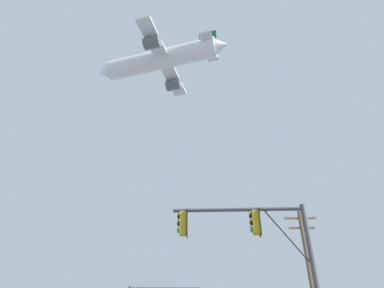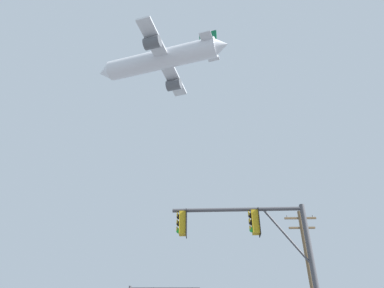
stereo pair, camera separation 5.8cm
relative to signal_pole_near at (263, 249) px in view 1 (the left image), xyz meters
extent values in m
cylinder|color=#4C4C51|center=(-0.82, 0.02, 1.53)|extent=(5.01, 0.25, 0.15)
cylinder|color=#4C4C51|center=(0.94, -0.02, 0.46)|extent=(1.57, 0.11, 2.18)
cube|color=gold|center=(-2.92, 0.06, 1.01)|extent=(0.27, 0.33, 0.90)
cylinder|color=gold|center=(-2.92, 0.06, 1.52)|extent=(0.05, 0.05, 0.12)
cube|color=black|center=(-2.78, 0.06, 1.01)|extent=(0.03, 0.46, 1.04)
sphere|color=black|center=(-3.07, 0.06, 1.28)|extent=(0.20, 0.20, 0.20)
cylinder|color=gold|center=(-3.13, 0.06, 1.34)|extent=(0.04, 0.21, 0.21)
sphere|color=black|center=(-3.07, 0.06, 1.00)|extent=(0.20, 0.20, 0.20)
cylinder|color=gold|center=(-3.13, 0.06, 1.06)|extent=(0.04, 0.21, 0.21)
sphere|color=green|center=(-3.07, 0.06, 0.72)|extent=(0.20, 0.20, 0.20)
cylinder|color=gold|center=(-3.13, 0.06, 0.78)|extent=(0.04, 0.21, 0.21)
cube|color=gold|center=(-0.17, 0.00, 1.01)|extent=(0.27, 0.33, 0.90)
cylinder|color=gold|center=(-0.17, 0.00, 1.52)|extent=(0.05, 0.05, 0.12)
cube|color=black|center=(-0.03, 0.00, 1.01)|extent=(0.03, 0.46, 1.04)
sphere|color=black|center=(-0.31, 0.01, 1.28)|extent=(0.20, 0.20, 0.20)
cylinder|color=gold|center=(-0.38, 0.01, 1.34)|extent=(0.04, 0.21, 0.21)
sphere|color=black|center=(-0.31, 0.01, 1.00)|extent=(0.20, 0.20, 0.20)
cylinder|color=gold|center=(-0.38, 0.01, 1.06)|extent=(0.04, 0.21, 0.21)
sphere|color=green|center=(-0.31, 0.01, 0.72)|extent=(0.20, 0.20, 0.20)
cylinder|color=gold|center=(-0.38, 0.01, 0.78)|extent=(0.04, 0.21, 0.21)
cylinder|color=#4C4C51|center=(-4.75, 12.97, 1.07)|extent=(4.84, 0.28, 0.15)
cylinder|color=gold|center=(-5.38, 12.96, 1.06)|extent=(0.05, 0.05, 0.12)
cube|color=brown|center=(4.78, 10.90, 5.28)|extent=(2.20, 0.12, 0.12)
cube|color=brown|center=(4.78, 10.90, 4.58)|extent=(1.80, 0.12, 0.12)
cylinder|color=gray|center=(3.88, 10.90, 5.40)|extent=(0.10, 0.10, 0.18)
cylinder|color=gray|center=(5.68, 10.90, 5.40)|extent=(0.10, 0.10, 0.18)
cylinder|color=white|center=(-7.86, 25.24, 36.27)|extent=(17.32, 7.56, 3.05)
cone|color=white|center=(-17.03, 27.81, 36.27)|extent=(2.80, 3.35, 2.89)
cone|color=white|center=(1.21, 22.70, 36.27)|extent=(2.53, 3.01, 2.59)
cube|color=silver|center=(-7.40, 25.11, 35.81)|extent=(6.38, 16.15, 0.34)
cylinder|color=#595B60|center=(-8.63, 20.75, 34.90)|extent=(2.66, 2.27, 1.71)
cylinder|color=#595B60|center=(-6.18, 29.47, 34.90)|extent=(2.66, 2.27, 1.71)
cube|color=#0C5933|center=(-0.71, 23.24, 37.99)|extent=(2.63, 0.94, 3.62)
cube|color=silver|center=(-0.53, 23.18, 36.56)|extent=(3.19, 5.96, 0.19)
camera|label=1|loc=(-2.31, -12.92, -3.74)|focal=33.05mm
camera|label=2|loc=(-2.25, -12.92, -3.74)|focal=33.05mm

